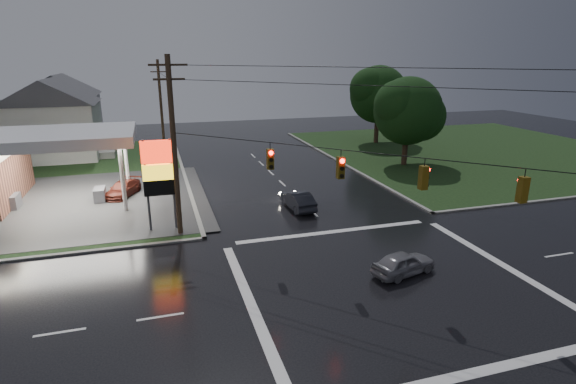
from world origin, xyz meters
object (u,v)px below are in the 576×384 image
object	(u,v)px
tree_ne_near	(409,111)
tree_ne_far	(380,95)
car_pump	(123,189)
utility_pole_n	(161,103)
utility_pole_nw	(174,145)
pylon_sign	(159,170)
house_near	(53,118)
car_crossing	(403,263)
car_north	(298,200)
house_far	(62,107)

from	to	relation	value
tree_ne_near	tree_ne_far	xyz separation A→B (m)	(3.01, 12.00, 0.62)
car_pump	utility_pole_n	bearing A→B (deg)	101.91
utility_pole_nw	tree_ne_far	world-z (taller)	utility_pole_nw
pylon_sign	tree_ne_far	distance (m)	36.35
utility_pole_n	house_near	bearing A→B (deg)	-170.09
tree_ne_near	car_crossing	bearing A→B (deg)	-121.05
car_north	car_crossing	distance (m)	11.65
tree_ne_far	car_north	bearing A→B (deg)	-129.22
utility_pole_nw	tree_ne_near	xyz separation A→B (m)	(23.64, 12.49, -0.16)
car_crossing	tree_ne_near	bearing A→B (deg)	-45.69
pylon_sign	car_north	size ratio (longest dim) A/B	1.47
utility_pole_nw	car_crossing	bearing A→B (deg)	-39.90
pylon_sign	tree_ne_far	world-z (taller)	tree_ne_far
utility_pole_n	car_north	size ratio (longest dim) A/B	2.57
utility_pole_nw	tree_ne_near	bearing A→B (deg)	27.86
house_far	pylon_sign	bearing A→B (deg)	-73.02
utility_pole_nw	car_crossing	size ratio (longest dim) A/B	3.08
utility_pole_nw	tree_ne_far	distance (m)	36.20
utility_pole_n	tree_ne_near	world-z (taller)	utility_pole_n
tree_ne_near	car_pump	distance (m)	28.12
house_near	tree_ne_far	world-z (taller)	tree_ne_far
house_far	car_crossing	world-z (taller)	house_far
tree_ne_near	car_pump	bearing A→B (deg)	-173.87
utility_pole_n	tree_ne_far	bearing A→B (deg)	-8.55
house_far	car_crossing	distance (m)	52.95
tree_ne_far	house_far	bearing A→B (deg)	160.29
utility_pole_n	house_far	distance (m)	16.00
house_near	tree_ne_near	world-z (taller)	tree_ne_near
utility_pole_n	tree_ne_near	distance (m)	28.55
utility_pole_nw	car_pump	bearing A→B (deg)	112.14
house_near	car_north	distance (m)	31.56
tree_ne_near	tree_ne_far	distance (m)	12.39
utility_pole_n	tree_ne_near	xyz separation A→B (m)	(23.64, -16.01, 0.09)
pylon_sign	car_north	distance (m)	10.37
house_near	car_pump	xyz separation A→B (m)	(7.57, -16.96, -3.80)
utility_pole_n	car_north	xyz separation A→B (m)	(8.70, -26.00, -4.79)
pylon_sign	tree_ne_far	bearing A→B (deg)	40.35
utility_pole_nw	car_pump	xyz separation A→B (m)	(-3.88, 9.54, -5.12)
pylon_sign	utility_pole_n	size ratio (longest dim) A/B	0.57
house_near	house_far	xyz separation A→B (m)	(-1.00, 12.00, 0.00)
pylon_sign	tree_ne_far	xyz separation A→B (m)	(27.65, 23.49, 2.17)
car_north	car_crossing	world-z (taller)	car_north
pylon_sign	car_pump	bearing A→B (deg)	108.64
utility_pole_nw	car_north	distance (m)	10.36
house_near	car_crossing	world-z (taller)	house_near
utility_pole_n	car_north	bearing A→B (deg)	-71.50
utility_pole_n	car_crossing	xyz separation A→B (m)	(10.72, -37.46, -4.86)
utility_pole_n	house_near	world-z (taller)	utility_pole_n
house_near	tree_ne_near	bearing A→B (deg)	-21.76
pylon_sign	house_near	size ratio (longest dim) A/B	0.54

